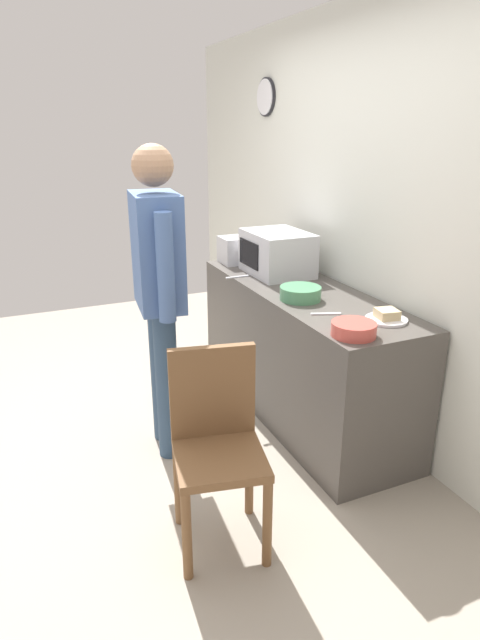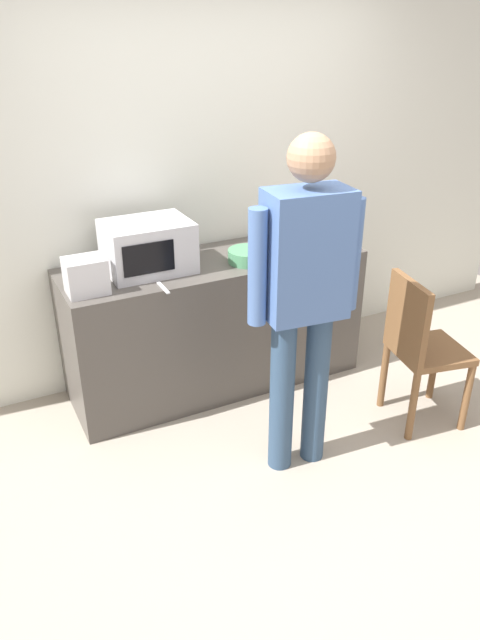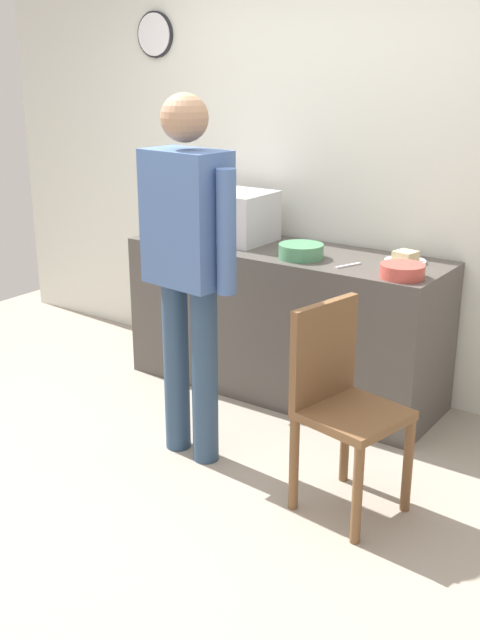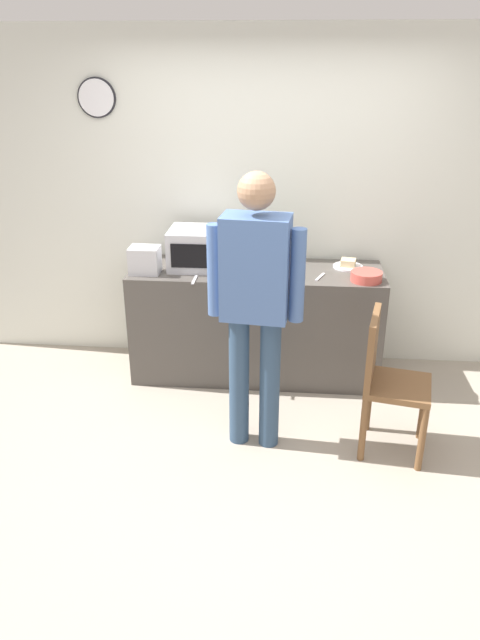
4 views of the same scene
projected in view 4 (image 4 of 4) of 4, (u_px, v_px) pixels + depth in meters
The scene contains 12 objects.
ground_plane at pixel (258, 465), 3.79m from camera, with size 6.00×6.00×0.00m, color #9E9384.
back_wall at pixel (271, 204), 4.71m from camera, with size 5.40×0.13×2.60m.
kitchen_counter at pixel (256, 322), 4.73m from camera, with size 1.92×0.62×0.88m, color #4C4742.
microwave at pixel (203, 249), 4.54m from camera, with size 0.50×0.39×0.30m.
sandwich_plate at pixel (348, 265), 4.59m from camera, with size 0.22×0.22×0.07m.
salad_bowl at pixel (366, 276), 4.31m from camera, with size 0.23×0.23×0.07m, color #C64C42.
cereal_bowl at pixel (280, 271), 4.40m from camera, with size 0.25×0.25×0.08m, color #4C8E60.
toaster at pixel (145, 260), 4.44m from camera, with size 0.22×0.18×0.20m, color silver.
fork_utensil at pixel (320, 277), 4.39m from camera, with size 0.17×0.02×0.01m, color silver.
spoon_utensil at pixel (194, 280), 4.33m from camera, with size 0.17×0.02×0.01m, color silver.
person_standing at pixel (255, 295), 3.60m from camera, with size 0.59×0.28×1.79m.
wooden_chair at pixel (387, 377), 3.76m from camera, with size 0.47×0.47×0.94m.
Camera 4 is at (0.16, -3.09, 2.38)m, focal length 33.55 mm.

